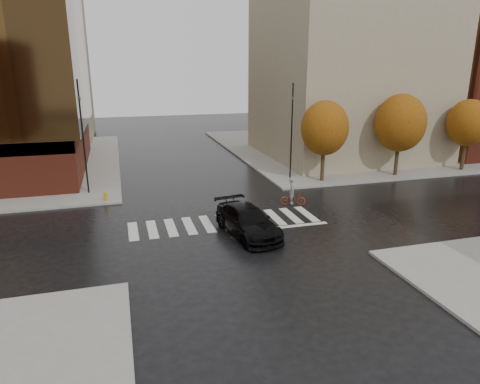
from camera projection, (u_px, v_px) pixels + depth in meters
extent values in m
plane|color=black|center=(227.00, 225.00, 25.89)|extent=(120.00, 120.00, 0.00)
cube|color=gray|center=(354.00, 146.00, 50.76)|extent=(30.00, 30.00, 0.15)
cube|color=silver|center=(225.00, 222.00, 26.35)|extent=(12.00, 3.00, 0.01)
cube|color=gray|center=(347.00, 67.00, 43.43)|extent=(16.00, 16.00, 18.00)
cube|color=maroon|center=(479.00, 85.00, 47.31)|extent=(14.00, 14.00, 14.00)
cube|color=gray|center=(27.00, 58.00, 52.85)|extent=(14.00, 12.00, 20.00)
cylinder|color=#312516|center=(323.00, 164.00, 34.90)|extent=(0.32, 0.32, 2.80)
ellipsoid|color=#A1550F|center=(325.00, 128.00, 34.07)|extent=(3.80, 3.80, 4.37)
cylinder|color=#312516|center=(397.00, 159.00, 36.75)|extent=(0.32, 0.32, 2.80)
ellipsoid|color=#A1550F|center=(400.00, 123.00, 35.88)|extent=(4.20, 4.20, 4.83)
cylinder|color=#312516|center=(463.00, 154.00, 38.60)|extent=(0.32, 0.32, 2.80)
ellipsoid|color=#A1550F|center=(468.00, 123.00, 37.79)|extent=(3.60, 3.60, 4.14)
imported|color=black|center=(248.00, 221.00, 24.20)|extent=(3.10, 5.83, 1.61)
imported|color=#982C0D|center=(293.00, 199.00, 29.48)|extent=(1.82, 1.20, 0.90)
imported|color=gray|center=(292.00, 191.00, 29.29)|extent=(0.66, 0.78, 1.83)
cylinder|color=black|center=(83.00, 138.00, 30.76)|extent=(0.12, 0.12, 8.22)
imported|color=black|center=(79.00, 96.00, 29.91)|extent=(0.21, 0.17, 1.03)
cylinder|color=black|center=(292.00, 132.00, 35.09)|extent=(0.12, 0.12, 7.79)
imported|color=black|center=(293.00, 97.00, 34.29)|extent=(0.22, 0.24, 0.97)
cylinder|color=#C0950B|center=(105.00, 197.00, 29.88)|extent=(0.22, 0.22, 0.55)
sphere|color=#C0950B|center=(105.00, 193.00, 29.80)|extent=(0.24, 0.24, 0.24)
cylinder|color=#482F19|center=(236.00, 237.00, 24.05)|extent=(0.87, 0.87, 0.01)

